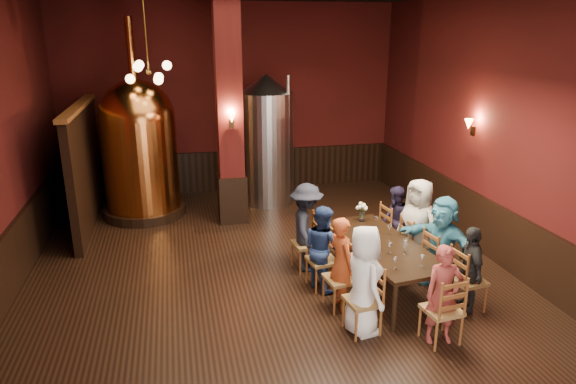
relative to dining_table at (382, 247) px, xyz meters
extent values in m
plane|color=black|center=(-1.60, 0.68, -0.69)|extent=(10.00, 10.00, 0.00)
cube|color=#4E1011|center=(-1.60, 5.68, 1.56)|extent=(8.00, 0.02, 4.50)
cube|color=#4E1011|center=(-1.60, -4.32, 1.56)|extent=(8.00, 0.02, 4.50)
cube|color=#4E1011|center=(2.40, 0.68, 1.56)|extent=(0.02, 10.00, 4.50)
cube|color=black|center=(2.36, 0.68, -0.19)|extent=(0.08, 9.90, 1.00)
cube|color=black|center=(-1.60, 5.64, -0.19)|extent=(7.90, 0.08, 1.00)
cube|color=black|center=(-5.56, 0.68, -0.19)|extent=(0.08, 9.90, 1.00)
cube|color=#4E1011|center=(-1.90, 3.48, 1.56)|extent=(0.58, 0.58, 4.50)
cube|color=black|center=(-4.80, 3.88, 0.51)|extent=(0.22, 3.50, 2.40)
cube|color=black|center=(0.00, 0.00, 0.03)|extent=(1.30, 2.51, 0.06)
cylinder|color=black|center=(-0.29, -1.19, -0.34)|extent=(0.07, 0.07, 0.69)
cylinder|color=black|center=(0.58, -1.07, -0.34)|extent=(0.07, 0.07, 0.69)
cylinder|color=black|center=(-0.58, 1.07, -0.34)|extent=(0.07, 0.07, 0.69)
cylinder|color=black|center=(0.29, 1.19, -0.34)|extent=(0.07, 0.07, 0.69)
imported|color=white|center=(-0.72, -1.10, 0.07)|extent=(0.56, 0.79, 1.51)
imported|color=#B5461F|center=(-0.80, -0.44, 0.01)|extent=(0.44, 0.57, 1.40)
imported|color=navy|center=(-0.89, 0.22, -0.01)|extent=(0.54, 0.73, 1.35)
imported|color=black|center=(-0.97, 0.88, 0.06)|extent=(0.72, 1.05, 1.50)
imported|color=black|center=(0.97, -0.88, -0.05)|extent=(0.46, 0.80, 1.28)
imported|color=teal|center=(0.89, -0.22, 0.07)|extent=(1.03, 1.45, 1.51)
imported|color=#BCB8A6|center=(0.80, 0.44, 0.11)|extent=(0.79, 0.92, 1.60)
imported|color=#1E1932|center=(0.72, 1.10, -0.05)|extent=(0.41, 0.66, 1.27)
imported|color=maroon|center=(0.20, -1.54, -0.02)|extent=(0.52, 0.37, 1.33)
cylinder|color=black|center=(-3.73, 4.25, -0.59)|extent=(1.75, 1.75, 0.19)
cylinder|color=#C26A2C|center=(-3.73, 4.25, 0.48)|extent=(1.80, 1.80, 1.94)
sphere|color=#C26A2C|center=(-3.73, 4.25, 1.45)|extent=(1.55, 1.55, 1.55)
cylinder|color=#C26A2C|center=(-3.73, 4.25, 2.81)|extent=(0.16, 0.16, 1.26)
cylinder|color=#B2B2B7|center=(-0.95, 4.55, 0.58)|extent=(1.51, 1.51, 2.54)
cone|color=#B2B2B7|center=(-0.95, 4.55, 2.05)|extent=(1.22, 1.22, 0.41)
cylinder|color=#B2B2B7|center=(-0.54, 4.14, 0.84)|extent=(0.08, 0.08, 2.84)
cylinder|color=white|center=(0.03, 0.96, 0.15)|extent=(0.10, 0.10, 0.18)
camera|label=1|loc=(-3.01, -6.76, 3.22)|focal=32.00mm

